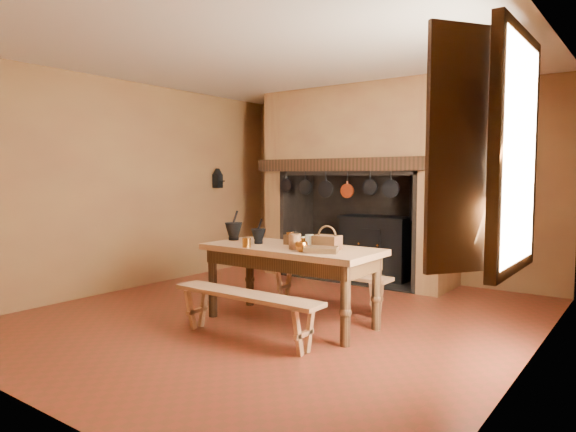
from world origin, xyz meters
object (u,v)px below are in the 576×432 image
Objects in this scene: iron_range at (377,247)px; coffee_grinder at (290,239)px; wicker_basket at (327,242)px; work_table at (291,258)px; bench_front at (246,305)px; mixing_bowl at (313,241)px.

coffee_grinder is (0.20, -2.48, 0.38)m from iron_range.
iron_range is 2.51m from coffee_grinder.
wicker_basket is (0.53, -0.11, 0.02)m from coffee_grinder.
work_table is 0.48m from wicker_basket.
wicker_basket is at bearing -17.33° from coffee_grinder.
bench_front is at bearing -125.39° from wicker_basket.
iron_range is at bearing 88.75° from coffee_grinder.
wicker_basket is (0.31, -0.22, 0.04)m from mixing_bowl.
work_table reaches higher than bench_front.
iron_range is 5.21× the size of mixing_bowl.
iron_range reaches higher than coffee_grinder.
mixing_bowl is (0.42, -2.37, 0.36)m from iron_range.
wicker_basket reaches higher than bench_front.
mixing_bowl is at bearing 82.77° from bench_front.
wicker_basket reaches higher than work_table.
bench_front is at bearing -90.00° from work_table.
coffee_grinder is (-0.10, 0.83, 0.53)m from bench_front.
bench_front is (0.00, -0.71, -0.34)m from work_table.
iron_range reaches higher than work_table.
iron_range is 9.81× the size of coffee_grinder.
coffee_grinder is at bearing 163.79° from wicker_basket.
mixing_bowl reaches higher than bench_front.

